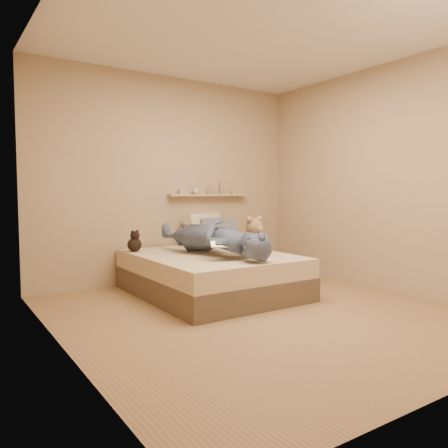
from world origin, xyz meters
TOP-DOWN VIEW (x-y plane):
  - room at (0.00, 0.00)m, footprint 3.80×3.80m
  - bed at (0.00, 0.93)m, footprint 1.50×1.90m
  - game_console at (-0.20, 0.42)m, footprint 0.21×0.15m
  - teddy_bear at (0.34, 0.57)m, footprint 0.35×0.34m
  - dark_plush at (-0.63, 1.57)m, footprint 0.16×0.16m
  - pillow_cream at (0.42, 1.76)m, footprint 0.60×0.39m
  - pillow_grey at (0.56, 1.62)m, footprint 0.52×0.29m
  - person at (-0.01, 0.83)m, footprint 0.72×1.68m
  - wall_shelf at (0.55, 1.84)m, footprint 1.20×0.12m
  - shelf_bottles at (0.46, 1.84)m, footprint 0.90×0.11m

SIDE VIEW (x-z plane):
  - bed at x=0.00m, z-range 0.00..0.45m
  - dark_plush at x=-0.63m, z-range 0.43..0.69m
  - pillow_grey at x=0.56m, z-range 0.44..0.80m
  - game_console at x=-0.20m, z-range 0.59..0.65m
  - teddy_bear at x=0.34m, z-range 0.41..0.84m
  - person at x=-0.01m, z-range 0.45..0.84m
  - pillow_cream at x=0.42m, z-range 0.44..0.86m
  - wall_shelf at x=0.55m, z-range 1.09..1.11m
  - shelf_bottles at x=0.46m, z-range 1.08..1.26m
  - room at x=0.00m, z-range -0.60..3.20m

